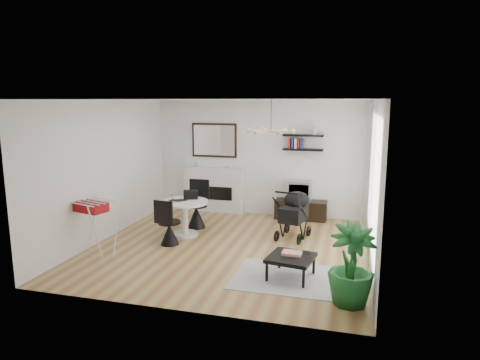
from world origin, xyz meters
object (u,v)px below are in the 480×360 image
(fireplace, at_px, (214,184))
(potted_plant, at_px, (351,265))
(drying_rack, at_px, (95,226))
(stroller, at_px, (294,216))
(coffee_table, at_px, (291,258))
(crt_tv, at_px, (300,191))
(tv_console, at_px, (301,210))
(dining_table, at_px, (185,213))

(fireplace, relative_size, potted_plant, 1.97)
(drying_rack, bearing_deg, stroller, 46.01)
(stroller, relative_size, coffee_table, 1.35)
(fireplace, relative_size, stroller, 2.10)
(crt_tv, distance_m, coffee_table, 3.40)
(crt_tv, height_order, drying_rack, drying_rack)
(potted_plant, bearing_deg, tv_console, 106.00)
(crt_tv, bearing_deg, potted_plant, -73.53)
(crt_tv, xyz_separation_m, potted_plant, (1.19, -4.02, -0.12))
(coffee_table, bearing_deg, potted_plant, -36.24)
(dining_table, bearing_deg, fireplace, 91.00)
(fireplace, height_order, stroller, fireplace)
(coffee_table, bearing_deg, dining_table, 146.89)
(drying_rack, relative_size, potted_plant, 0.89)
(potted_plant, bearing_deg, crt_tv, 106.47)
(dining_table, relative_size, potted_plant, 0.89)
(fireplace, xyz_separation_m, dining_table, (0.03, -1.97, -0.22))
(tv_console, xyz_separation_m, stroller, (0.04, -1.38, 0.22))
(dining_table, bearing_deg, potted_plant, -33.99)
(dining_table, relative_size, stroller, 0.95)
(crt_tv, bearing_deg, fireplace, 176.16)
(dining_table, bearing_deg, crt_tv, 41.39)
(crt_tv, xyz_separation_m, stroller, (0.07, -1.38, -0.23))
(coffee_table, bearing_deg, tv_console, 94.50)
(stroller, relative_size, potted_plant, 0.94)
(tv_console, height_order, coffee_table, tv_console)
(crt_tv, bearing_deg, drying_rack, -134.51)
(fireplace, bearing_deg, coffee_table, -55.60)
(tv_console, distance_m, potted_plant, 4.20)
(tv_console, bearing_deg, crt_tv, -174.61)
(fireplace, height_order, coffee_table, fireplace)
(crt_tv, distance_m, drying_rack, 4.55)
(potted_plant, bearing_deg, stroller, 112.90)
(tv_console, height_order, stroller, stroller)
(drying_rack, xyz_separation_m, coffee_table, (3.49, -0.13, -0.20))
(fireplace, xyz_separation_m, stroller, (2.18, -1.52, -0.24))
(tv_console, relative_size, stroller, 1.14)
(fireplace, distance_m, dining_table, 1.98)
(stroller, xyz_separation_m, potted_plant, (1.12, -2.64, 0.11))
(drying_rack, height_order, potted_plant, potted_plant)
(crt_tv, bearing_deg, coffee_table, -84.91)
(potted_plant, bearing_deg, drying_rack, 169.86)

